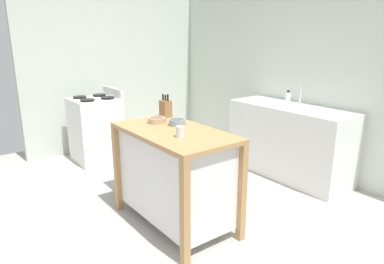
# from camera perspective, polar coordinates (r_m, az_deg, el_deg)

# --- Properties ---
(ground_plane) EXTENTS (6.34, 6.34, 0.00)m
(ground_plane) POSITION_cam_1_polar(r_m,az_deg,el_deg) (3.29, -4.28, -15.65)
(ground_plane) COLOR #ADA8A0
(ground_plane) RESTS_ON ground
(wall_back) EXTENTS (5.34, 0.10, 2.60)m
(wall_back) POSITION_cam_1_polar(r_m,az_deg,el_deg) (4.50, 20.98, 9.43)
(wall_back) COLOR silver
(wall_back) RESTS_ON ground
(wall_left) EXTENTS (0.10, 2.89, 2.60)m
(wall_left) POSITION_cam_1_polar(r_m,az_deg,el_deg) (5.59, -12.40, 11.10)
(wall_left) COLOR beige
(wall_left) RESTS_ON ground
(kitchen_island) EXTENTS (1.19, 0.65, 0.91)m
(kitchen_island) POSITION_cam_1_polar(r_m,az_deg,el_deg) (3.16, -2.91, -6.71)
(kitchen_island) COLOR #AD7F4C
(kitchen_island) RESTS_ON ground
(knife_block) EXTENTS (0.11, 0.09, 0.24)m
(knife_block) POSITION_cam_1_polar(r_m,az_deg,el_deg) (3.52, -4.38, 3.91)
(knife_block) COLOR olive
(knife_block) RESTS_ON kitchen_island
(bowl_stoneware_deep) EXTENTS (0.17, 0.17, 0.05)m
(bowl_stoneware_deep) POSITION_cam_1_polar(r_m,az_deg,el_deg) (3.30, -5.81, 1.99)
(bowl_stoneware_deep) COLOR tan
(bowl_stoneware_deep) RESTS_ON kitchen_island
(bowl_ceramic_small) EXTENTS (0.15, 0.15, 0.06)m
(bowl_ceramic_small) POSITION_cam_1_polar(r_m,az_deg,el_deg) (3.20, -2.46, 1.66)
(bowl_ceramic_small) COLOR gray
(bowl_ceramic_small) RESTS_ON kitchen_island
(drinking_cup) EXTENTS (0.07, 0.07, 0.09)m
(drinking_cup) POSITION_cam_1_polar(r_m,az_deg,el_deg) (2.81, -1.97, 0.02)
(drinking_cup) COLOR silver
(drinking_cup) RESTS_ON kitchen_island
(trash_bin) EXTENTS (0.36, 0.28, 0.63)m
(trash_bin) POSITION_cam_1_polar(r_m,az_deg,el_deg) (3.90, -9.94, -5.50)
(trash_bin) COLOR slate
(trash_bin) RESTS_ON ground
(sink_counter) EXTENTS (1.55, 0.60, 0.88)m
(sink_counter) POSITION_cam_1_polar(r_m,az_deg,el_deg) (4.47, 15.76, -1.39)
(sink_counter) COLOR silver
(sink_counter) RESTS_ON ground
(sink_faucet) EXTENTS (0.02, 0.02, 0.22)m
(sink_faucet) POSITION_cam_1_polar(r_m,az_deg,el_deg) (4.46, 17.38, 5.71)
(sink_faucet) COLOR #B7BCC1
(sink_faucet) RESTS_ON sink_counter
(bottle_dish_soap) EXTENTS (0.06, 0.06, 0.18)m
(bottle_dish_soap) POSITION_cam_1_polar(r_m,az_deg,el_deg) (4.43, 15.54, 5.41)
(bottle_dish_soap) COLOR white
(bottle_dish_soap) RESTS_ON sink_counter
(stove) EXTENTS (0.60, 0.60, 1.00)m
(stove) POSITION_cam_1_polar(r_m,az_deg,el_deg) (4.99, -15.52, 0.45)
(stove) COLOR silver
(stove) RESTS_ON ground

